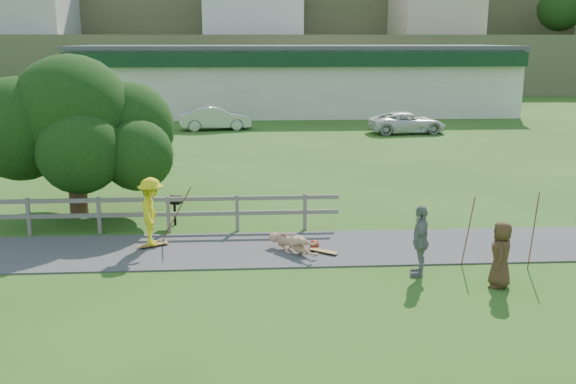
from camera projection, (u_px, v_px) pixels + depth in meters
name	position (u px, v px, depth m)	size (l,w,h in m)	color
ground	(236.00, 270.00, 15.76)	(260.00, 260.00, 0.00)	#2A5017
path	(237.00, 250.00, 17.21)	(34.00, 3.00, 0.04)	#343437
fence	(77.00, 210.00, 18.51)	(15.05, 0.10, 1.10)	#67615B
strip_mall	(294.00, 79.00, 49.34)	(32.50, 10.75, 5.10)	beige
skater_rider	(152.00, 215.00, 17.22)	(1.19, 0.69, 1.85)	yellow
skater_fallen	(293.00, 243.00, 16.89)	(1.62, 0.39, 0.59)	tan
spectator_b	(420.00, 241.00, 15.22)	(1.01, 0.42, 1.73)	gray
spectator_c	(501.00, 255.00, 14.53)	(0.75, 0.49, 1.54)	#4B2F1E
car_silver	(215.00, 118.00, 40.13)	(1.55, 4.43, 1.46)	#AFB2B7
car_white	(407.00, 123.00, 38.65)	(2.13, 4.61, 1.28)	silver
tree	(75.00, 152.00, 20.20)	(6.09, 6.09, 4.14)	black
bbq	(175.00, 211.00, 19.48)	(0.41, 0.32, 0.90)	black
longboard_rider	(153.00, 246.00, 17.42)	(0.84, 0.20, 0.09)	olive
longboard_fallen	(324.00, 253.00, 16.90)	(0.80, 0.19, 0.09)	olive
helmet	(314.00, 244.00, 17.30)	(0.26, 0.26, 0.26)	red
pole_rider	(176.00, 211.00, 17.65)	(0.03, 0.03, 1.82)	brown
pole_spec_left	(468.00, 231.00, 15.91)	(0.03, 0.03, 1.78)	brown
pole_spec_right	(533.00, 231.00, 15.58)	(0.03, 0.03, 1.96)	brown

